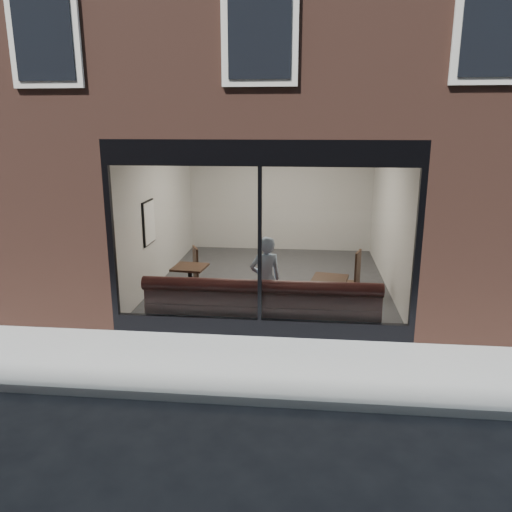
# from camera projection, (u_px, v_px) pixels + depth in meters

# --- Properties ---
(ground) EXTENTS (120.00, 120.00, 0.00)m
(ground) POSITION_uv_depth(u_px,v_px,m) (244.00, 402.00, 6.36)
(ground) COLOR black
(ground) RESTS_ON ground
(sidewalk_near) EXTENTS (40.00, 2.00, 0.01)m
(sidewalk_near) POSITION_uv_depth(u_px,v_px,m) (253.00, 365.00, 7.32)
(sidewalk_near) COLOR gray
(sidewalk_near) RESTS_ON ground
(kerb_near) EXTENTS (40.00, 0.10, 0.12)m
(kerb_near) POSITION_uv_depth(u_px,v_px,m) (244.00, 399.00, 6.29)
(kerb_near) COLOR gray
(kerb_near) RESTS_ON ground
(host_building_pier_left) EXTENTS (2.50, 12.00, 3.20)m
(host_building_pier_left) POSITION_uv_depth(u_px,v_px,m) (147.00, 191.00, 14.01)
(host_building_pier_left) COLOR brown
(host_building_pier_left) RESTS_ON ground
(host_building_pier_right) EXTENTS (2.50, 12.00, 3.20)m
(host_building_pier_right) POSITION_uv_depth(u_px,v_px,m) (421.00, 195.00, 13.27)
(host_building_pier_right) COLOR brown
(host_building_pier_right) RESTS_ON ground
(host_building_backfill) EXTENTS (5.00, 6.00, 3.20)m
(host_building_backfill) POSITION_uv_depth(u_px,v_px,m) (285.00, 181.00, 16.52)
(host_building_backfill) COLOR brown
(host_building_backfill) RESTS_ON ground
(cafe_floor) EXTENTS (6.00, 6.00, 0.00)m
(cafe_floor) POSITION_uv_depth(u_px,v_px,m) (272.00, 281.00, 11.16)
(cafe_floor) COLOR #2D2D30
(cafe_floor) RESTS_ON ground
(cafe_ceiling) EXTENTS (6.00, 6.00, 0.00)m
(cafe_ceiling) POSITION_uv_depth(u_px,v_px,m) (273.00, 136.00, 10.35)
(cafe_ceiling) COLOR white
(cafe_ceiling) RESTS_ON host_building_upper
(cafe_wall_back) EXTENTS (5.00, 0.00, 5.00)m
(cafe_wall_back) POSITION_uv_depth(u_px,v_px,m) (280.00, 193.00, 13.63)
(cafe_wall_back) COLOR beige
(cafe_wall_back) RESTS_ON ground
(cafe_wall_left) EXTENTS (0.00, 6.00, 6.00)m
(cafe_wall_left) POSITION_uv_depth(u_px,v_px,m) (160.00, 209.00, 11.00)
(cafe_wall_left) COLOR beige
(cafe_wall_left) RESTS_ON ground
(cafe_wall_right) EXTENTS (0.00, 6.00, 6.00)m
(cafe_wall_right) POSITION_uv_depth(u_px,v_px,m) (390.00, 213.00, 10.51)
(cafe_wall_right) COLOR beige
(cafe_wall_right) RESTS_ON ground
(storefront_kick) EXTENTS (5.00, 0.10, 0.30)m
(storefront_kick) POSITION_uv_depth(u_px,v_px,m) (260.00, 327.00, 8.29)
(storefront_kick) COLOR black
(storefront_kick) RESTS_ON ground
(storefront_header) EXTENTS (5.00, 0.10, 0.40)m
(storefront_header) POSITION_uv_depth(u_px,v_px,m) (260.00, 153.00, 7.56)
(storefront_header) COLOR black
(storefront_header) RESTS_ON host_building_upper
(storefront_mullion) EXTENTS (0.06, 0.10, 2.50)m
(storefront_mullion) POSITION_uv_depth(u_px,v_px,m) (260.00, 246.00, 7.93)
(storefront_mullion) COLOR black
(storefront_mullion) RESTS_ON storefront_kick
(storefront_glass) EXTENTS (4.80, 0.00, 4.80)m
(storefront_glass) POSITION_uv_depth(u_px,v_px,m) (260.00, 246.00, 7.90)
(storefront_glass) COLOR white
(storefront_glass) RESTS_ON storefront_kick
(banquette) EXTENTS (4.00, 0.55, 0.45)m
(banquette) POSITION_uv_depth(u_px,v_px,m) (262.00, 314.00, 8.66)
(banquette) COLOR #391415
(banquette) RESTS_ON cafe_floor
(person) EXTENTS (0.66, 0.56, 1.55)m
(person) POSITION_uv_depth(u_px,v_px,m) (265.00, 279.00, 8.78)
(person) COLOR #A7C2E1
(person) RESTS_ON cafe_floor
(cafe_table_left) EXTENTS (0.67, 0.67, 0.04)m
(cafe_table_left) POSITION_uv_depth(u_px,v_px,m) (190.00, 267.00, 9.65)
(cafe_table_left) COLOR black
(cafe_table_left) RESTS_ON cafe_floor
(cafe_table_right) EXTENTS (0.71, 0.71, 0.04)m
(cafe_table_right) POSITION_uv_depth(u_px,v_px,m) (330.00, 279.00, 8.94)
(cafe_table_right) COLOR black
(cafe_table_right) RESTS_ON cafe_floor
(cafe_chair_left) EXTENTS (0.52, 0.52, 0.04)m
(cafe_chair_left) POSITION_uv_depth(u_px,v_px,m) (187.00, 281.00, 10.47)
(cafe_chair_left) COLOR black
(cafe_chair_left) RESTS_ON cafe_floor
(cafe_chair_right) EXTENTS (0.53, 0.53, 0.04)m
(cafe_chair_right) POSITION_uv_depth(u_px,v_px,m) (348.00, 284.00, 10.27)
(cafe_chair_right) COLOR black
(cafe_chair_right) RESTS_ON cafe_floor
(wall_poster) EXTENTS (0.02, 0.63, 0.84)m
(wall_poster) POSITION_uv_depth(u_px,v_px,m) (149.00, 223.00, 10.14)
(wall_poster) COLOR white
(wall_poster) RESTS_ON cafe_wall_left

